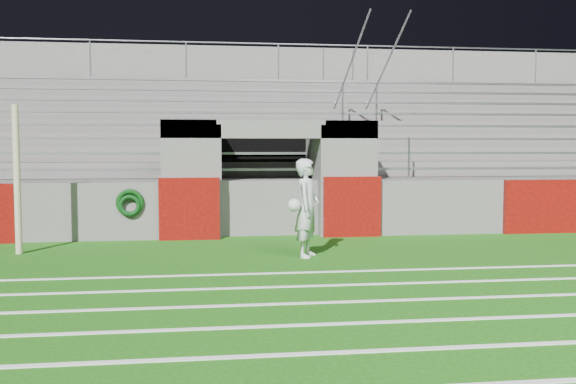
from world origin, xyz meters
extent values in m
plane|color=#18550E|center=(0.00, 0.00, 0.00)|extent=(90.00, 90.00, 0.00)
cylinder|color=beige|center=(-4.95, 1.53, 1.40)|extent=(0.13, 0.13, 2.80)
cube|color=white|center=(0.00, -5.00, 0.01)|extent=(28.00, 0.09, 0.01)
cube|color=white|center=(0.00, -4.00, 0.01)|extent=(28.00, 0.09, 0.01)
cube|color=white|center=(0.00, -3.00, 0.01)|extent=(28.00, 0.09, 0.01)
cube|color=white|center=(0.00, -2.00, 0.01)|extent=(28.00, 0.09, 0.01)
cube|color=white|center=(0.00, -1.00, 0.01)|extent=(28.00, 0.09, 0.01)
cube|color=#5B5856|center=(-1.80, 3.50, 1.30)|extent=(1.20, 1.00, 2.60)
cube|color=#5B5856|center=(1.80, 3.50, 1.30)|extent=(1.20, 1.00, 2.60)
cube|color=black|center=(0.00, 5.20, 1.25)|extent=(2.60, 0.20, 2.50)
cube|color=#5B5856|center=(-1.15, 4.10, 1.25)|extent=(0.10, 2.20, 2.50)
cube|color=#5B5856|center=(1.15, 4.10, 1.25)|extent=(0.10, 2.20, 2.50)
cube|color=#5B5856|center=(0.00, 3.50, 2.40)|extent=(4.80, 1.00, 0.40)
cube|color=#5B5856|center=(0.00, 7.35, 1.15)|extent=(26.00, 8.00, 0.20)
cube|color=#5B5856|center=(0.00, 7.35, 0.53)|extent=(26.00, 8.00, 1.05)
cube|color=#570907|center=(-1.80, 2.94, 0.68)|extent=(1.30, 0.15, 1.35)
cube|color=#570907|center=(1.80, 2.94, 0.68)|extent=(1.30, 0.15, 1.35)
cube|color=#570907|center=(6.50, 2.94, 0.62)|extent=(2.20, 0.15, 1.25)
cube|color=#909398|center=(0.00, 4.43, 1.47)|extent=(23.00, 0.28, 0.06)
cube|color=#5B5856|center=(0.00, 5.28, 1.44)|extent=(24.00, 0.75, 0.38)
cube|color=#909398|center=(0.00, 5.18, 1.85)|extent=(23.00, 0.28, 0.06)
cube|color=#5B5856|center=(0.00, 6.03, 1.63)|extent=(24.00, 0.75, 0.76)
cube|color=#909398|center=(0.00, 5.93, 2.23)|extent=(23.00, 0.28, 0.06)
cube|color=#5B5856|center=(0.00, 6.78, 1.82)|extent=(24.00, 0.75, 1.14)
cube|color=#909398|center=(0.00, 6.68, 2.61)|extent=(23.00, 0.28, 0.06)
cube|color=#5B5856|center=(0.00, 7.53, 2.01)|extent=(24.00, 0.75, 1.52)
cube|color=#909398|center=(0.00, 7.43, 2.99)|extent=(23.00, 0.28, 0.06)
cube|color=#5B5856|center=(0.00, 8.28, 2.20)|extent=(24.00, 0.75, 1.90)
cube|color=#909398|center=(0.00, 8.18, 3.37)|extent=(23.00, 0.28, 0.06)
cube|color=#5B5856|center=(0.00, 9.03, 2.39)|extent=(24.00, 0.75, 2.28)
cube|color=#909398|center=(0.00, 8.93, 3.75)|extent=(23.00, 0.28, 0.06)
cube|color=#5B5856|center=(0.00, 9.78, 2.58)|extent=(24.00, 0.75, 2.66)
cube|color=#909398|center=(0.00, 9.68, 4.13)|extent=(23.00, 0.28, 0.06)
cube|color=#5B5856|center=(0.00, 10.45, 2.65)|extent=(26.00, 0.60, 5.29)
cylinder|color=#A5A8AD|center=(2.50, 4.15, 1.75)|extent=(0.05, 0.05, 1.00)
cylinder|color=#A5A8AD|center=(2.50, 7.15, 3.27)|extent=(0.05, 0.05, 1.00)
cylinder|color=#A5A8AD|center=(2.50, 10.15, 4.79)|extent=(0.05, 0.05, 1.00)
cylinder|color=#A5A8AD|center=(2.50, 7.15, 3.77)|extent=(0.05, 6.02, 3.08)
cylinder|color=#A5A8AD|center=(3.50, 4.15, 1.75)|extent=(0.05, 0.05, 1.00)
cylinder|color=#A5A8AD|center=(3.50, 7.15, 3.27)|extent=(0.05, 0.05, 1.00)
cylinder|color=#A5A8AD|center=(3.50, 10.15, 4.79)|extent=(0.05, 0.05, 1.00)
cylinder|color=#A5A8AD|center=(3.50, 7.15, 3.77)|extent=(0.05, 6.02, 3.08)
cylinder|color=#A5A8AD|center=(-5.00, 10.15, 4.84)|extent=(0.05, 0.05, 1.10)
cylinder|color=#A5A8AD|center=(-2.00, 10.15, 4.84)|extent=(0.05, 0.05, 1.10)
cylinder|color=#A5A8AD|center=(1.00, 10.15, 4.84)|extent=(0.05, 0.05, 1.10)
cylinder|color=#A5A8AD|center=(4.00, 10.15, 4.84)|extent=(0.05, 0.05, 1.10)
cylinder|color=#A5A8AD|center=(7.00, 10.15, 4.84)|extent=(0.05, 0.05, 1.10)
cylinder|color=#A5A8AD|center=(10.00, 10.15, 4.84)|extent=(0.05, 0.05, 1.10)
cylinder|color=#A5A8AD|center=(0.00, 10.15, 5.39)|extent=(24.00, 0.05, 0.05)
imported|color=silver|center=(0.38, 0.47, 0.90)|extent=(0.65, 0.77, 1.80)
sphere|color=white|center=(0.11, 0.32, 0.97)|extent=(0.24, 0.24, 0.24)
torus|color=#0B390E|center=(-3.05, 2.95, 0.82)|extent=(0.59, 0.11, 0.59)
torus|color=#0B3811|center=(-3.05, 2.90, 0.77)|extent=(0.46, 0.09, 0.46)
camera|label=1|loc=(-1.52, -11.00, 2.01)|focal=40.00mm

